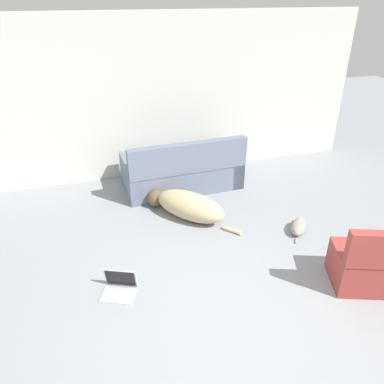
{
  "coord_description": "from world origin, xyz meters",
  "views": [
    {
      "loc": [
        -1.19,
        -2.28,
        2.93
      ],
      "look_at": [
        0.11,
        2.02,
        0.5
      ],
      "focal_mm": 35.0,
      "sensor_mm": 36.0,
      "label": 1
    }
  ],
  "objects": [
    {
      "name": "ground_plane",
      "position": [
        0.0,
        0.0,
        0.0
      ],
      "size": [
        20.0,
        20.0,
        0.0
      ],
      "primitive_type": "plane",
      "color": "gray"
    },
    {
      "name": "cat",
      "position": [
        1.45,
        1.4,
        0.07
      ],
      "size": [
        0.4,
        0.5,
        0.15
      ],
      "rotation": [
        0.0,
        0.0,
        0.94
      ],
      "color": "gray",
      "rests_on": "ground_plane"
    },
    {
      "name": "couch",
      "position": [
        0.28,
        3.14,
        0.28
      ],
      "size": [
        1.92,
        0.99,
        0.91
      ],
      "rotation": [
        0.0,
        0.0,
        3.18
      ],
      "color": "slate",
      "rests_on": "ground_plane"
    },
    {
      "name": "dog",
      "position": [
        0.09,
        2.21,
        0.19
      ],
      "size": [
        1.15,
        1.32,
        0.39
      ],
      "rotation": [
        0.0,
        0.0,
        2.27
      ],
      "color": "tan",
      "rests_on": "ground_plane"
    },
    {
      "name": "wall_back",
      "position": [
        0.0,
        3.85,
        1.34
      ],
      "size": [
        7.4,
        0.06,
        2.68
      ],
      "color": "beige",
      "rests_on": "ground_plane"
    },
    {
      "name": "side_chair",
      "position": [
        1.53,
        0.26,
        0.28
      ],
      "size": [
        0.75,
        0.74,
        0.83
      ],
      "rotation": [
        0.0,
        0.0,
        2.79
      ],
      "color": "#993833",
      "rests_on": "ground_plane"
    },
    {
      "name": "laptop_open",
      "position": [
        -1.05,
        0.94,
        0.08
      ],
      "size": [
        0.44,
        0.41,
        0.25
      ],
      "rotation": [
        0.0,
        0.0,
        -0.42
      ],
      "color": "#B7B7BC",
      "rests_on": "ground_plane"
    }
  ]
}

